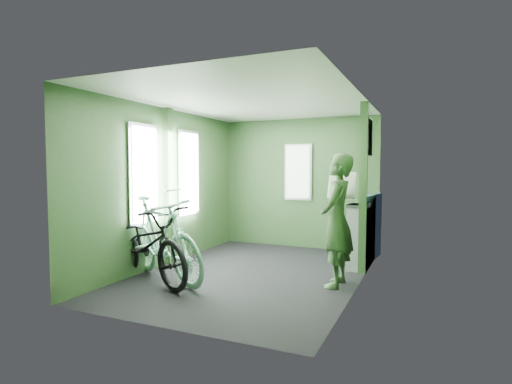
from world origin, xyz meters
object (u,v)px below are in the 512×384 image
(bicycle_black, at_px, (148,281))
(waste_box, at_px, (358,237))
(passenger, at_px, (337,220))
(bicycle_mint, at_px, (161,281))
(bench_seat, at_px, (358,240))

(bicycle_black, distance_m, waste_box, 2.89)
(bicycle_black, bearing_deg, passenger, -46.72)
(bicycle_mint, xyz_separation_m, passenger, (2.07, 0.67, 0.80))
(waste_box, distance_m, bench_seat, 0.68)
(bicycle_mint, height_order, waste_box, waste_box)
(passenger, bearing_deg, waste_box, 171.95)
(passenger, distance_m, bench_seat, 1.64)
(bench_seat, bearing_deg, bicycle_black, -126.25)
(waste_box, xyz_separation_m, bench_seat, (-0.11, 0.65, -0.16))
(bicycle_black, relative_size, passenger, 1.14)
(bicycle_black, xyz_separation_m, passenger, (2.21, 0.76, 0.80))
(passenger, relative_size, bench_seat, 1.57)
(bicycle_black, height_order, bench_seat, bench_seat)
(bicycle_mint, height_order, bench_seat, bench_seat)
(bicycle_black, height_order, passenger, passenger)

